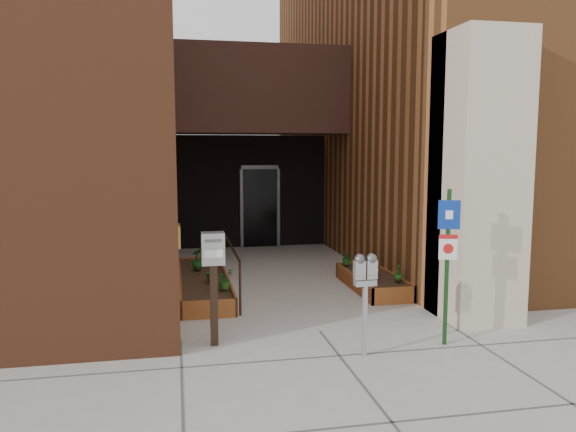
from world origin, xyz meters
TOP-DOWN VIEW (x-y plane):
  - ground at (0.00, 0.00)m, footprint 80.00×80.00m
  - architecture at (-0.18, 6.89)m, footprint 20.00×14.60m
  - planter_left at (-1.55, 2.70)m, footprint 0.90×3.60m
  - planter_right at (1.60, 2.20)m, footprint 0.80×2.20m
  - handrail at (-1.05, 2.65)m, footprint 0.04×3.34m
  - parking_meter at (0.31, -1.07)m, footprint 0.30×0.14m
  - sign_post at (1.53, -0.87)m, footprint 0.28×0.11m
  - payment_dropbox at (-1.55, -0.27)m, footprint 0.31×0.24m
  - shrub_left_a at (-1.25, 1.61)m, footprint 0.43×0.43m
  - shrub_left_b at (-1.44, 2.19)m, footprint 0.23×0.23m
  - shrub_left_c at (-1.64, 3.25)m, footprint 0.31×0.31m
  - shrub_left_d at (-1.54, 3.82)m, footprint 0.25×0.25m
  - shrub_right_a at (1.85, 1.56)m, footprint 0.18×0.18m
  - shrub_right_b at (1.50, 1.81)m, footprint 0.26×0.26m
  - shrub_right_c at (1.35, 3.06)m, footprint 0.37×0.37m

SIDE VIEW (x-z plane):
  - ground at x=0.00m, z-range 0.00..0.00m
  - planter_left at x=-1.55m, z-range -0.02..0.28m
  - planter_right at x=1.60m, z-range -0.02..0.28m
  - shrub_right_a at x=1.85m, z-range 0.30..0.60m
  - shrub_right_c at x=1.35m, z-range 0.30..0.60m
  - shrub_left_a at x=-1.25m, z-range 0.30..0.64m
  - shrub_right_b at x=1.50m, z-range 0.30..0.65m
  - shrub_left_d at x=-1.54m, z-range 0.30..0.66m
  - shrub_left_b at x=-1.44m, z-range 0.30..0.68m
  - shrub_left_c at x=-1.64m, z-range 0.30..0.70m
  - handrail at x=-1.05m, z-range 0.30..1.20m
  - parking_meter at x=0.31m, z-range 0.37..1.71m
  - payment_dropbox at x=-1.55m, z-range 0.34..1.89m
  - sign_post at x=1.53m, z-range 0.24..2.37m
  - architecture at x=-0.18m, z-range -0.02..9.98m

